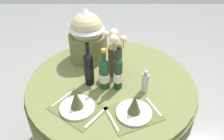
{
  "coord_description": "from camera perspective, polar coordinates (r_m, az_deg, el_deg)",
  "views": [
    {
      "loc": [
        0.01,
        -1.38,
        1.87
      ],
      "look_at": [
        0.0,
        0.03,
        0.85
      ],
      "focal_mm": 35.38,
      "sensor_mm": 36.0,
      "label": 1
    }
  ],
  "objects": [
    {
      "name": "flower_vase",
      "position": [
        1.73,
        1.01,
        3.64
      ],
      "size": [
        0.18,
        0.19,
        0.42
      ],
      "color": "#47331E",
      "rests_on": "dining_table"
    },
    {
      "name": "wine_bottle_right",
      "position": [
        1.63,
        -1.81,
        -0.86
      ],
      "size": [
        0.08,
        0.08,
        0.33
      ],
      "color": "#194223",
      "rests_on": "dining_table"
    },
    {
      "name": "gift_tub_back_left",
      "position": [
        1.94,
        -6.22,
        9.42
      ],
      "size": [
        0.33,
        0.33,
        0.47
      ],
      "color": "olive",
      "rests_on": "dining_table"
    },
    {
      "name": "pepper_mill",
      "position": [
        1.63,
        8.75,
        -3.08
      ],
      "size": [
        0.05,
        0.05,
        0.19
      ],
      "color": "#B7B2AD",
      "rests_on": "dining_table"
    },
    {
      "name": "wine_bottle_centre",
      "position": [
        1.67,
        -5.78,
        0.37
      ],
      "size": [
        0.07,
        0.07,
        0.35
      ],
      "color": "black",
      "rests_on": "dining_table"
    },
    {
      "name": "wine_bottle_left",
      "position": [
        1.62,
        1.79,
        -0.81
      ],
      "size": [
        0.07,
        0.07,
        0.36
      ],
      "color": "#143819",
      "rests_on": "dining_table"
    },
    {
      "name": "ground",
      "position": [
        2.33,
        -0.0,
        -17.67
      ],
      "size": [
        8.0,
        8.0,
        0.0
      ],
      "primitive_type": "plane",
      "color": "gray"
    },
    {
      "name": "place_setting_left",
      "position": [
        1.52,
        -8.84,
        -8.55
      ],
      "size": [
        0.43,
        0.41,
        0.16
      ],
      "color": "brown",
      "rests_on": "dining_table"
    },
    {
      "name": "dining_table",
      "position": [
        1.85,
        -0.01,
        -5.79
      ],
      "size": [
        1.35,
        1.35,
        0.77
      ],
      "color": "olive",
      "rests_on": "ground"
    },
    {
      "name": "place_setting_right",
      "position": [
        1.48,
        5.95,
        -9.95
      ],
      "size": [
        0.41,
        0.37,
        0.16
      ],
      "color": "brown",
      "rests_on": "dining_table"
    }
  ]
}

